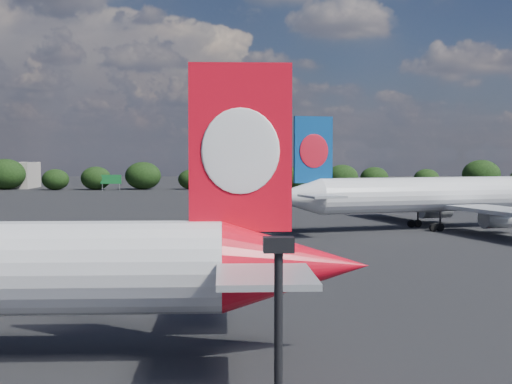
{
  "coord_description": "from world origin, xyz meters",
  "views": [
    {
      "loc": [
        13.79,
        -32.26,
        10.32
      ],
      "look_at": [
        16.0,
        12.0,
        8.0
      ],
      "focal_mm": 50.0,
      "sensor_mm": 36.0,
      "label": 1
    }
  ],
  "objects": [
    {
      "name": "ground",
      "position": [
        0.0,
        60.0,
        0.0
      ],
      "size": [
        500.0,
        500.0,
        0.0
      ],
      "primitive_type": "plane",
      "color": "black",
      "rests_on": "ground"
    },
    {
      "name": "china_southern_airliner",
      "position": [
        42.94,
        64.88,
        4.67
      ],
      "size": [
        46.4,
        44.44,
        15.32
      ],
      "color": "silver",
      "rests_on": "ground"
    },
    {
      "name": "highway_sign",
      "position": [
        -18.0,
        176.0,
        3.13
      ],
      "size": [
        6.0,
        0.3,
        4.5
      ],
      "color": "#156A2B",
      "rests_on": "ground"
    },
    {
      "name": "billboard_yellow",
      "position": [
        12.0,
        182.0,
        3.87
      ],
      "size": [
        5.0,
        0.3,
        5.5
      ],
      "color": "yellow",
      "rests_on": "ground"
    },
    {
      "name": "horizon_treeline",
      "position": [
        1.95,
        179.45,
        3.8
      ],
      "size": [
        202.1,
        15.23,
        9.12
      ],
      "color": "black",
      "rests_on": "ground"
    }
  ]
}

